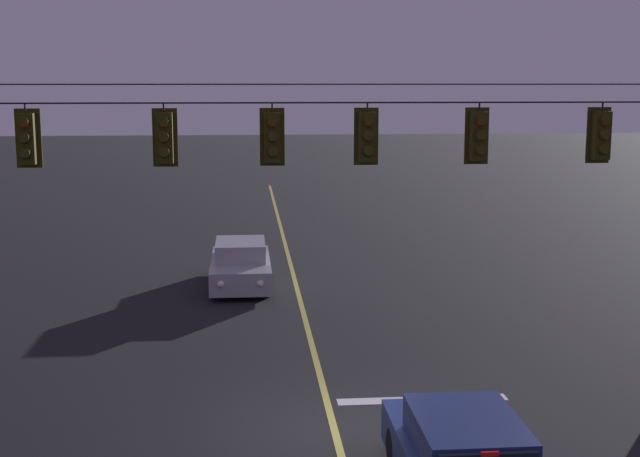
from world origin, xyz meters
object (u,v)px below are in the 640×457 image
(traffic_light_leftmost, at_px, (26,139))
(traffic_light_left_inner, at_px, (164,138))
(traffic_light_right_inner, at_px, (367,137))
(traffic_light_far_right, at_px, (601,135))
(traffic_light_centre, at_px, (272,137))
(traffic_light_rightmost, at_px, (479,136))
(car_oncoming_lead, at_px, (241,265))

(traffic_light_leftmost, xyz_separation_m, traffic_light_left_inner, (2.56, 0.00, 0.00))
(traffic_light_right_inner, bearing_deg, traffic_light_far_right, 0.00)
(traffic_light_centre, height_order, traffic_light_rightmost, same)
(traffic_light_leftmost, xyz_separation_m, traffic_light_rightmost, (8.66, 0.00, 0.00))
(traffic_light_centre, relative_size, car_oncoming_lead, 0.28)
(traffic_light_right_inner, bearing_deg, traffic_light_centre, 180.00)
(traffic_light_right_inner, bearing_deg, traffic_light_leftmost, 180.00)
(traffic_light_leftmost, relative_size, traffic_light_left_inner, 1.00)
(traffic_light_leftmost, height_order, car_oncoming_lead, traffic_light_leftmost)
(traffic_light_far_right, xyz_separation_m, car_oncoming_lead, (-7.23, 9.59, -4.52))
(traffic_light_left_inner, bearing_deg, traffic_light_centre, 0.00)
(traffic_light_leftmost, bearing_deg, traffic_light_far_right, 0.00)
(traffic_light_right_inner, relative_size, car_oncoming_lead, 0.28)
(traffic_light_left_inner, height_order, traffic_light_far_right, same)
(traffic_light_right_inner, xyz_separation_m, traffic_light_far_right, (4.70, 0.00, 0.00))
(traffic_light_far_right, bearing_deg, traffic_light_right_inner, 180.00)
(traffic_light_leftmost, xyz_separation_m, car_oncoming_lead, (3.92, 9.59, -4.52))
(traffic_light_leftmost, height_order, traffic_light_left_inner, same)
(car_oncoming_lead, bearing_deg, traffic_light_leftmost, -112.24)
(traffic_light_leftmost, bearing_deg, traffic_light_rightmost, 0.00)
(traffic_light_leftmost, xyz_separation_m, traffic_light_far_right, (11.15, 0.00, 0.00))
(traffic_light_left_inner, bearing_deg, traffic_light_right_inner, 0.00)
(traffic_light_leftmost, bearing_deg, traffic_light_right_inner, 0.00)
(traffic_light_left_inner, distance_m, traffic_light_rightmost, 6.10)
(traffic_light_right_inner, bearing_deg, traffic_light_rightmost, 0.00)
(traffic_light_left_inner, distance_m, traffic_light_far_right, 8.59)
(traffic_light_leftmost, relative_size, traffic_light_far_right, 1.00)
(traffic_light_centre, xyz_separation_m, car_oncoming_lead, (-0.69, 9.59, -4.52))
(traffic_light_rightmost, xyz_separation_m, car_oncoming_lead, (-4.74, 9.59, -4.52))
(traffic_light_left_inner, height_order, traffic_light_right_inner, same)
(traffic_light_rightmost, bearing_deg, car_oncoming_lead, 116.31)
(traffic_light_left_inner, distance_m, traffic_light_right_inner, 3.89)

